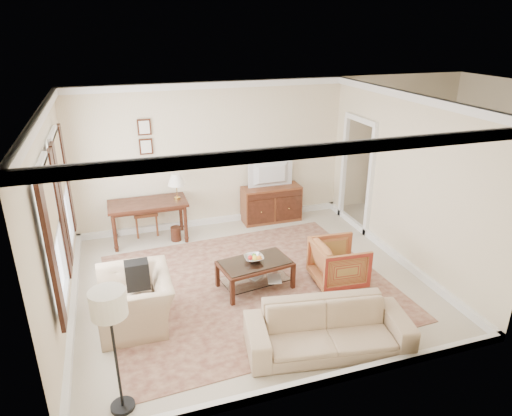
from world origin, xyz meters
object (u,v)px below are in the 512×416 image
coffee_table (255,268)px  sideboard (271,204)px  writing_desk (148,207)px  tv (272,166)px  club_armchair (135,293)px  striped_armchair (339,261)px  sofa (329,322)px

coffee_table → sideboard: bearing=64.9°
writing_desk → tv: 2.61m
sideboard → coffee_table: (-1.15, -2.44, -0.02)m
coffee_table → club_armchair: bearing=-168.8°
striped_armchair → club_armchair: (-3.16, -0.09, 0.09)m
sofa → striped_armchair: bearing=67.3°
tv → striped_armchair: 2.82m
writing_desk → tv: (2.55, 0.18, 0.52)m
tv → club_armchair: size_ratio=0.80×
club_armchair → sofa: 2.64m
coffee_table → sofa: bearing=-75.5°
writing_desk → coffee_table: size_ratio=1.22×
sideboard → tv: size_ratio=1.36×
striped_armchair → sofa: 1.66m
sideboard → striped_armchair: (0.17, -2.72, 0.02)m
writing_desk → tv: size_ratio=1.61×
tv → striped_armchair: (0.17, -2.70, -0.81)m
writing_desk → sofa: 4.35m
sideboard → striped_armchair: striped_armchair is taller
sideboard → tv: 0.83m
writing_desk → coffee_table: bearing=-58.0°
club_armchair → sofa: bearing=60.3°
striped_armchair → sofa: bearing=152.0°
tv → sofa: (-0.71, -4.11, -0.80)m
sofa → writing_desk: bearing=124.3°
tv → writing_desk: bearing=4.0°
coffee_table → writing_desk: bearing=122.0°
coffee_table → tv: bearing=64.7°
club_armchair → sofa: (2.29, -1.32, -0.08)m
sideboard → striped_armchair: 2.72m
sofa → coffee_table: bearing=113.7°
coffee_table → striped_armchair: 1.34m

